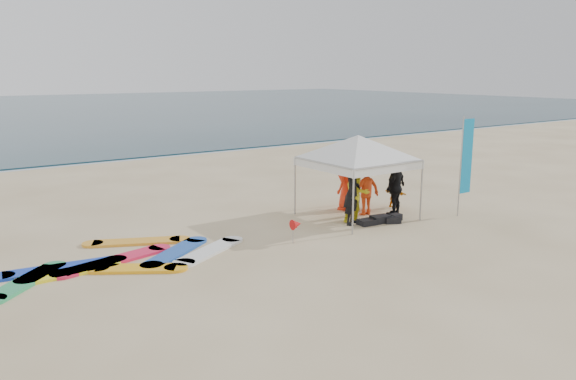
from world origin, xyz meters
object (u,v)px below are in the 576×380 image
Objects in this scene: person_black_a at (352,192)px; marker_pennant at (297,224)px; person_black_b at (395,187)px; feather_flag at (466,158)px; person_orange_a at (365,188)px; person_orange_b at (347,182)px; person_yellow at (357,195)px; canopy_tent at (358,136)px; surfboard_spread at (119,261)px; person_seated at (394,194)px.

marker_pennant is (-2.40, -0.55, -0.47)m from person_black_a.
feather_flag is (1.81, -1.16, 0.91)m from person_black_b.
person_black_a is 1.16× the size of person_orange_a.
person_orange_a is 0.83m from person_orange_b.
person_yellow is 1.00× the size of person_orange_a.
person_black_b is at bearing -27.17° from canopy_tent.
person_black_a is 6.83m from surfboard_spread.
person_yellow is 0.43× the size of canopy_tent.
person_black_b is at bearing 7.23° from marker_pennant.
feather_flag reaches higher than canopy_tent.
person_seated is 1.42× the size of marker_pennant.
person_orange_a is 3.21m from feather_flag.
person_black_b is 2.03m from canopy_tent.
person_seated is at bearing 14.93° from marker_pennant.
person_seated is at bearing 130.25° from person_orange_b.
person_orange_b reaches higher than person_orange_a.
person_seated is at bearing -20.01° from person_black_a.
surfboard_spread is at bearing -22.08° from person_black_b.
person_yellow is 3.68m from feather_flag.
surfboard_spread is at bearing -171.63° from person_yellow.
person_black_a reaches higher than person_orange_b.
person_seated is (1.41, 0.13, -0.38)m from person_orange_a.
feather_flag is (2.49, -2.63, 0.89)m from person_orange_b.
canopy_tent is 1.24× the size of feather_flag.
marker_pennant reaches higher than surfboard_spread.
feather_flag reaches higher than person_black_a.
feather_flag is 6.13m from marker_pennant.
person_orange_b is 0.48× the size of canopy_tent.
surfboard_spread is (-7.83, -0.03, -0.80)m from person_orange_a.
feather_flag is at bearing 129.42° from person_black_b.
marker_pennant is 4.52m from surfboard_spread.
person_orange_b reaches higher than marker_pennant.
surfboard_spread is (-7.81, -0.85, -0.89)m from person_orange_b.
person_orange_b is (1.07, 1.44, -0.04)m from person_black_a.
canopy_tent is (-0.43, -0.09, 1.69)m from person_orange_a.
person_orange_b is at bearing 133.35° from feather_flag.
feather_flag is (3.32, -1.24, 0.98)m from person_yellow.
person_black_b is 8.55m from surfboard_spread.
person_yellow reaches higher than person_seated.
feather_flag is at bearing -158.29° from person_seated.
feather_flag reaches higher than marker_pennant.
person_black_a is at bearing 161.50° from feather_flag.
feather_flag reaches higher than person_orange_a.
feather_flag is at bearing 109.34° from person_orange_b.
person_black_a is 0.32× the size of surfboard_spread.
marker_pennant is 0.10× the size of surfboard_spread.
person_yellow is 7.04m from surfboard_spread.
feather_flag is at bearing -55.28° from person_black_a.
person_orange_b is at bearing -83.67° from person_orange_a.
person_black_a is 0.50× the size of canopy_tent.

